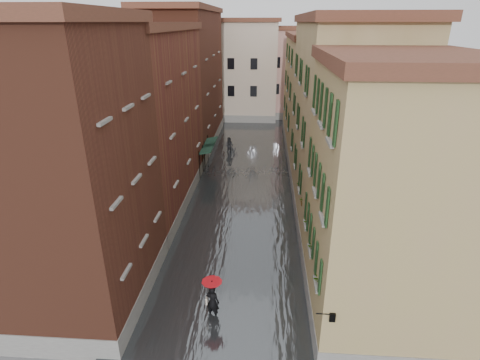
% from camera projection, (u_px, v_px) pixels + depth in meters
% --- Properties ---
extents(ground, '(120.00, 120.00, 0.00)m').
position_uv_depth(ground, '(231.00, 276.00, 20.73)').
color(ground, '#555557').
rests_on(ground, ground).
extents(floodwater, '(10.00, 60.00, 0.20)m').
position_uv_depth(floodwater, '(244.00, 182.00, 32.63)').
color(floodwater, '#3F4245').
rests_on(floodwater, ground).
extents(building_left_near, '(6.00, 8.00, 13.00)m').
position_uv_depth(building_left_near, '(70.00, 179.00, 16.81)').
color(building_left_near, brown).
rests_on(building_left_near, ground).
extents(building_left_mid, '(6.00, 14.00, 12.50)m').
position_uv_depth(building_left_mid, '(145.00, 123.00, 27.01)').
color(building_left_mid, brown).
rests_on(building_left_mid, ground).
extents(building_left_far, '(6.00, 16.00, 14.00)m').
position_uv_depth(building_left_far, '(186.00, 82.00, 40.49)').
color(building_left_far, brown).
rests_on(building_left_far, ground).
extents(building_right_near, '(6.00, 8.00, 11.50)m').
position_uv_depth(building_right_near, '(386.00, 203.00, 16.20)').
color(building_right_near, tan).
rests_on(building_right_near, ground).
extents(building_right_mid, '(6.00, 14.00, 13.00)m').
position_uv_depth(building_right_mid, '(342.00, 123.00, 26.01)').
color(building_right_mid, tan).
rests_on(building_right_mid, ground).
extents(building_right_far, '(6.00, 16.00, 11.50)m').
position_uv_depth(building_right_far, '(316.00, 95.00, 40.09)').
color(building_right_far, tan).
rests_on(building_right_far, ground).
extents(building_end_cream, '(12.00, 9.00, 13.00)m').
position_uv_depth(building_end_cream, '(234.00, 71.00, 53.29)').
color(building_end_cream, '#BDAC96').
rests_on(building_end_cream, ground).
extents(building_end_pink, '(10.00, 9.00, 12.00)m').
position_uv_depth(building_end_pink, '(296.00, 74.00, 54.75)').
color(building_end_pink, tan).
rests_on(building_end_pink, ground).
extents(awning_near, '(1.09, 2.88, 2.80)m').
position_uv_depth(awning_near, '(207.00, 149.00, 33.49)').
color(awning_near, '#173325').
rests_on(awning_near, ground).
extents(awning_far, '(1.09, 3.23, 2.80)m').
position_uv_depth(awning_far, '(210.00, 143.00, 35.27)').
color(awning_far, '#173325').
rests_on(awning_far, ground).
extents(wall_lantern, '(0.71, 0.22, 0.35)m').
position_uv_depth(wall_lantern, '(332.00, 316.00, 13.77)').
color(wall_lantern, black).
rests_on(wall_lantern, ground).
extents(window_planters, '(0.59, 10.59, 0.84)m').
position_uv_depth(window_planters, '(309.00, 218.00, 19.68)').
color(window_planters, brown).
rests_on(window_planters, ground).
extents(pedestrian_main, '(0.96, 0.96, 2.06)m').
position_uv_depth(pedestrian_main, '(212.00, 296.00, 17.41)').
color(pedestrian_main, black).
rests_on(pedestrian_main, ground).
extents(pedestrian_far, '(0.99, 0.84, 1.80)m').
position_uv_depth(pedestrian_far, '(229.00, 146.00, 39.60)').
color(pedestrian_far, black).
rests_on(pedestrian_far, ground).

